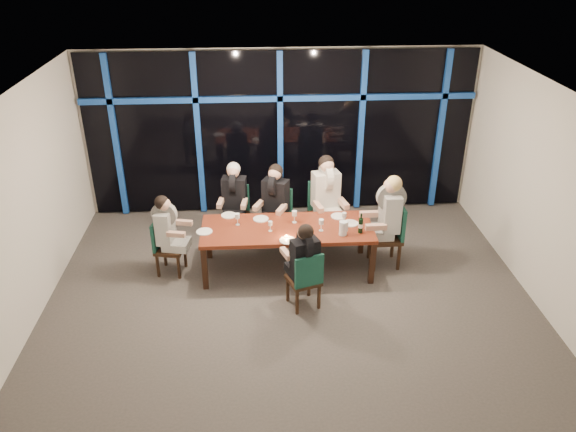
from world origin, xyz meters
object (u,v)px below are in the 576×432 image
at_px(diner_far_left, 234,191).
at_px(diner_far_mid, 275,194).
at_px(dining_table, 287,231).
at_px(diner_end_left, 167,224).
at_px(water_pitcher, 343,228).
at_px(chair_end_right, 391,232).
at_px(chair_end_left, 165,244).
at_px(chair_far_left, 236,210).
at_px(chair_far_mid, 277,213).
at_px(diner_end_right, 388,208).
at_px(diner_far_right, 327,188).
at_px(chair_near_mid, 306,278).
at_px(chair_far_right, 324,208).
at_px(wine_bottle, 361,225).
at_px(diner_near_mid, 304,253).

height_order(diner_far_left, diner_far_mid, diner_far_mid).
distance_m(dining_table, diner_end_left, 1.81).
distance_m(dining_table, water_pitcher, 0.87).
bearing_deg(chair_end_right, diner_end_left, -91.02).
relative_size(dining_table, diner_end_left, 3.00).
bearing_deg(dining_table, chair_end_left, 178.27).
bearing_deg(chair_far_left, chair_far_mid, -8.95).
bearing_deg(diner_far_left, diner_end_right, -13.71).
relative_size(dining_table, chair_end_left, 2.92).
relative_size(diner_far_right, water_pitcher, 4.70).
xyz_separation_m(diner_far_mid, diner_far_right, (0.85, 0.05, 0.07)).
distance_m(diner_end_left, diner_end_right, 3.34).
height_order(chair_far_left, diner_far_right, diner_far_right).
bearing_deg(chair_end_left, chair_near_mid, -106.03).
xyz_separation_m(chair_far_right, water_pitcher, (0.13, -1.21, 0.27)).
bearing_deg(chair_far_left, wine_bottle, -26.83).
distance_m(diner_far_left, diner_near_mid, 2.18).
height_order(chair_far_mid, chair_far_right, chair_far_right).
distance_m(diner_far_right, diner_near_mid, 1.87).
bearing_deg(diner_end_right, diner_far_right, -134.27).
bearing_deg(diner_near_mid, diner_end_left, -45.96).
xyz_separation_m(chair_near_mid, diner_end_left, (-1.99, 1.05, 0.35)).
bearing_deg(dining_table, chair_near_mid, -78.95).
distance_m(chair_far_right, diner_far_mid, 0.91).
distance_m(chair_far_left, wine_bottle, 2.32).
xyz_separation_m(dining_table, diner_end_right, (1.54, 0.08, 0.31)).
relative_size(dining_table, diner_end_right, 2.57).
bearing_deg(diner_end_left, wine_bottle, -83.93).
relative_size(diner_far_left, diner_near_mid, 1.06).
bearing_deg(diner_end_left, chair_far_right, -58.83).
xyz_separation_m(chair_far_left, wine_bottle, (1.89, -1.30, 0.34)).
height_order(dining_table, diner_far_mid, diner_far_mid).
relative_size(chair_far_mid, water_pitcher, 4.49).
bearing_deg(diner_near_mid, diner_far_mid, -98.84).
distance_m(diner_end_left, wine_bottle, 2.89).
distance_m(diner_far_left, diner_far_right, 1.53).
relative_size(chair_far_left, diner_far_right, 0.93).
bearing_deg(diner_far_left, diner_far_right, 2.08).
relative_size(diner_far_right, diner_end_right, 1.02).
bearing_deg(chair_far_mid, water_pitcher, -25.94).
relative_size(diner_far_left, wine_bottle, 2.95).
relative_size(chair_far_left, diner_end_left, 1.10).
height_order(chair_end_left, diner_near_mid, diner_near_mid).
bearing_deg(chair_near_mid, diner_far_right, -124.58).
xyz_separation_m(chair_far_right, diner_far_right, (0.02, -0.09, 0.42)).
height_order(chair_far_left, chair_far_mid, chair_far_mid).
relative_size(wine_bottle, water_pitcher, 1.44).
xyz_separation_m(chair_far_left, diner_far_mid, (0.66, -0.28, 0.40)).
height_order(dining_table, water_pitcher, water_pitcher).
height_order(dining_table, diner_end_left, diner_end_left).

